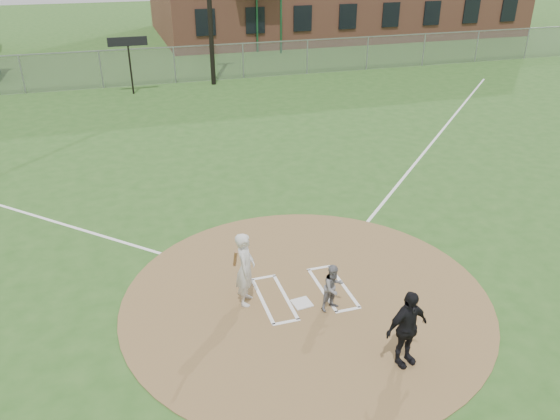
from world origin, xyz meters
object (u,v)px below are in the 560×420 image
object	(u,v)px
catcher	(333,288)
umpire	(407,329)
home_plate	(302,303)
batter_at_plate	(245,269)

from	to	relation	value
catcher	umpire	size ratio (longest dim) A/B	0.68
home_plate	batter_at_plate	xyz separation A→B (m)	(-1.17, 0.45, 0.86)
home_plate	umpire	distance (m)	2.79
batter_at_plate	umpire	bearing A→B (deg)	-49.48
home_plate	catcher	distance (m)	0.88
catcher	batter_at_plate	bearing A→B (deg)	137.13
home_plate	catcher	bearing A→B (deg)	-31.26
home_plate	catcher	xyz separation A→B (m)	(0.59, -0.36, 0.54)
catcher	umpire	world-z (taller)	umpire
catcher	batter_at_plate	distance (m)	1.97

